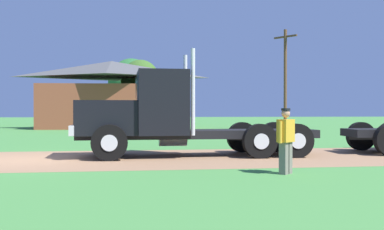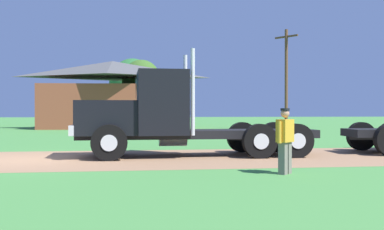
# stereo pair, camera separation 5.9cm
# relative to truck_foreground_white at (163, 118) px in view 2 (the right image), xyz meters

# --- Properties ---
(ground_plane) EXTENTS (200.00, 200.00, 0.00)m
(ground_plane) POSITION_rel_truck_foreground_white_xyz_m (-4.44, -0.55, -1.32)
(ground_plane) COLOR #43833C
(dirt_track) EXTENTS (120.00, 6.04, 0.01)m
(dirt_track) POSITION_rel_truck_foreground_white_xyz_m (-4.44, -0.55, -1.32)
(dirt_track) COLOR #946D4D
(dirt_track) RESTS_ON ground_plane
(truck_foreground_white) EXTENTS (8.34, 2.68, 3.57)m
(truck_foreground_white) POSITION_rel_truck_foreground_white_xyz_m (0.00, 0.00, 0.00)
(truck_foreground_white) COLOR black
(truck_foreground_white) RESTS_ON ground_plane
(visitor_walking_mid) EXTENTS (0.52, 0.50, 1.61)m
(visitor_walking_mid) POSITION_rel_truck_foreground_white_xyz_m (2.68, -4.67, -0.45)
(visitor_walking_mid) COLOR gold
(visitor_walking_mid) RESTS_ON ground_plane
(shed_building) EXTENTS (12.89, 7.24, 6.00)m
(shed_building) POSITION_rel_truck_foreground_white_xyz_m (-2.72, 25.59, 1.58)
(shed_building) COLOR brown
(shed_building) RESTS_ON ground_plane
(utility_pole_near) EXTENTS (1.41, 1.86, 8.31)m
(utility_pole_near) POSITION_rel_truck_foreground_white_xyz_m (11.71, 20.77, 3.09)
(utility_pole_near) COLOR brown
(utility_pole_near) RESTS_ON ground_plane
(tree_right) EXTENTS (5.59, 5.59, 7.89)m
(tree_right) POSITION_rel_truck_foreground_white_xyz_m (-0.90, 39.79, 3.49)
(tree_right) COLOR #513823
(tree_right) RESTS_ON ground_plane
(tree_far_right) EXTENTS (3.71, 3.71, 6.43)m
(tree_far_right) POSITION_rel_truck_foreground_white_xyz_m (-0.09, 27.92, 3.03)
(tree_far_right) COLOR #513823
(tree_far_right) RESTS_ON ground_plane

